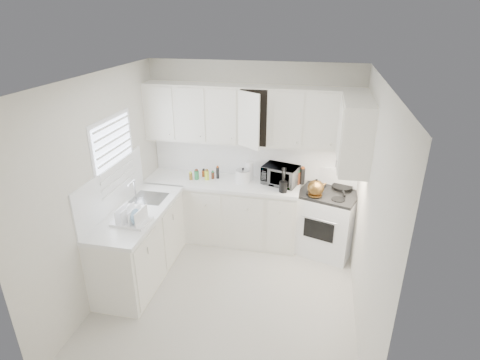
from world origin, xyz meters
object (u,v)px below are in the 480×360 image
(tea_kettle, at_px, (316,187))
(rice_cooker, at_px, (243,175))
(stove, at_px, (327,214))
(utensil_crock, at_px, (284,180))
(dish_rack, at_px, (131,214))
(microwave, at_px, (280,173))

(tea_kettle, height_order, rice_cooker, tea_kettle)
(stove, xyz_separation_m, utensil_crock, (-0.61, -0.16, 0.54))
(rice_cooker, relative_size, dish_rack, 0.52)
(stove, distance_m, rice_cooker, 1.30)
(utensil_crock, bearing_deg, rice_cooker, 160.17)
(microwave, height_order, rice_cooker, microwave)
(stove, xyz_separation_m, rice_cooker, (-1.21, 0.06, 0.46))
(stove, xyz_separation_m, tea_kettle, (-0.18, -0.16, 0.47))
(tea_kettle, relative_size, dish_rack, 0.66)
(tea_kettle, xyz_separation_m, dish_rack, (-2.06, -1.20, -0.00))
(tea_kettle, bearing_deg, dish_rack, -169.69)
(stove, bearing_deg, dish_rack, -131.16)
(utensil_crock, distance_m, dish_rack, 2.02)
(rice_cooker, bearing_deg, dish_rack, -145.95)
(dish_rack, bearing_deg, tea_kettle, 33.64)
(tea_kettle, distance_m, utensil_crock, 0.44)
(tea_kettle, relative_size, microwave, 0.56)
(stove, height_order, utensil_crock, utensil_crock)
(stove, distance_m, utensil_crock, 0.83)
(rice_cooker, height_order, utensil_crock, utensil_crock)
(utensil_crock, height_order, dish_rack, utensil_crock)
(stove, distance_m, microwave, 0.86)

